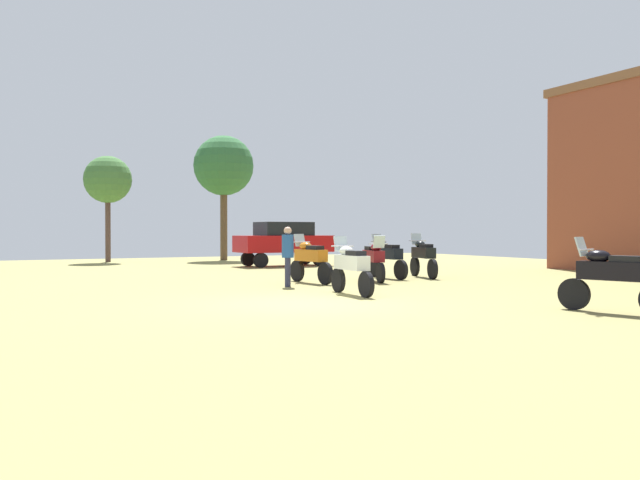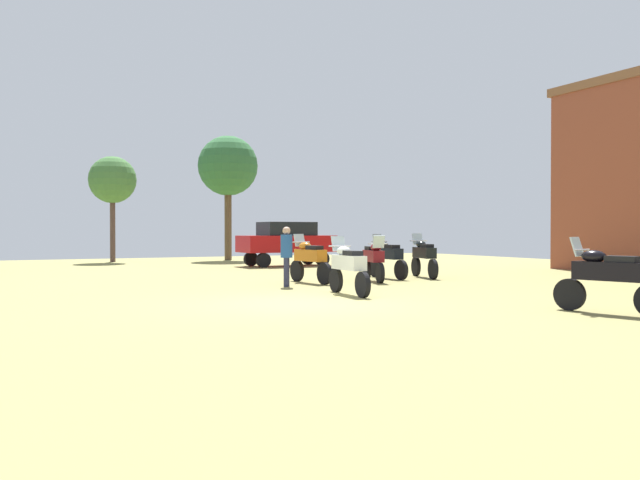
# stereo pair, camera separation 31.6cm
# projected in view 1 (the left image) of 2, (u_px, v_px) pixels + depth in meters

# --- Properties ---
(ground_plane) EXTENTS (44.00, 52.00, 0.02)m
(ground_plane) POSITION_uv_depth(u_px,v_px,m) (305.00, 304.00, 14.05)
(ground_plane) COLOR olive
(motorcycle_2) EXTENTS (0.83, 2.15, 1.47)m
(motorcycle_2) POSITION_uv_depth(u_px,v_px,m) (612.00, 276.00, 12.42)
(motorcycle_2) COLOR black
(motorcycle_2) RESTS_ON ground
(motorcycle_4) EXTENTS (0.63, 2.22, 1.50)m
(motorcycle_4) POSITION_uv_depth(u_px,v_px,m) (310.00, 259.00, 19.72)
(motorcycle_4) COLOR black
(motorcycle_4) RESTS_ON ground
(motorcycle_5) EXTENTS (0.62, 2.24, 1.49)m
(motorcycle_5) POSITION_uv_depth(u_px,v_px,m) (387.00, 257.00, 21.65)
(motorcycle_5) COLOR black
(motorcycle_5) RESTS_ON ground
(motorcycle_8) EXTENTS (0.62, 2.17, 1.46)m
(motorcycle_8) POSITION_uv_depth(u_px,v_px,m) (351.00, 266.00, 16.07)
(motorcycle_8) COLOR black
(motorcycle_8) RESTS_ON ground
(motorcycle_9) EXTENTS (0.81, 2.27, 1.51)m
(motorcycle_9) POSITION_uv_depth(u_px,v_px,m) (423.00, 256.00, 22.05)
(motorcycle_9) COLOR black
(motorcycle_9) RESTS_ON ground
(motorcycle_10) EXTENTS (0.78, 2.08, 1.46)m
(motorcycle_10) POSITION_uv_depth(u_px,v_px,m) (374.00, 259.00, 20.35)
(motorcycle_10) COLOR black
(motorcycle_10) RESTS_ON ground
(car_3) EXTENTS (4.35, 1.93, 2.00)m
(car_3) POSITION_uv_depth(u_px,v_px,m) (284.00, 240.00, 29.35)
(car_3) COLOR black
(car_3) RESTS_ON ground
(person_1) EXTENTS (0.47, 0.47, 1.71)m
(person_1) POSITION_uv_depth(u_px,v_px,m) (288.00, 252.00, 18.41)
(person_1) COLOR #2A2C45
(person_1) RESTS_ON ground
(tree_1) EXTENTS (3.29, 3.29, 6.83)m
(tree_1) POSITION_uv_depth(u_px,v_px,m) (224.00, 167.00, 35.38)
(tree_1) COLOR brown
(tree_1) RESTS_ON ground
(tree_5) EXTENTS (2.41, 2.41, 5.44)m
(tree_5) POSITION_uv_depth(u_px,v_px,m) (108.00, 180.00, 33.02)
(tree_5) COLOR #4E3933
(tree_5) RESTS_ON ground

